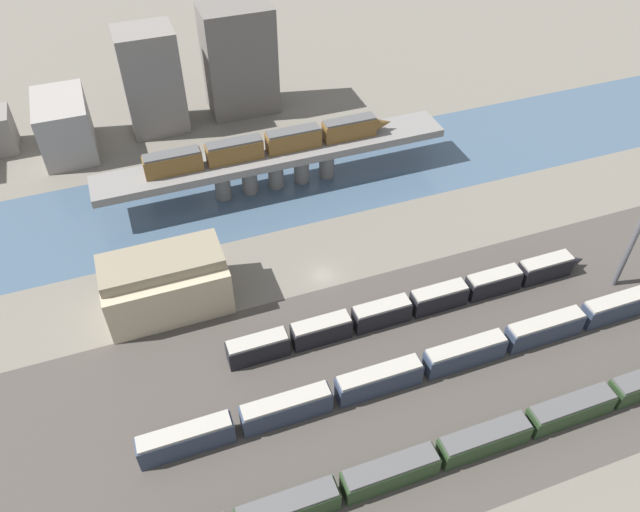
{
  "coord_description": "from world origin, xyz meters",
  "views": [
    {
      "loc": [
        -25.96,
        -70.2,
        74.3
      ],
      "look_at": [
        0.0,
        1.45,
        3.2
      ],
      "focal_mm": 35.0,
      "sensor_mm": 36.0,
      "label": 1
    }
  ],
  "objects": [
    {
      "name": "train_yard_mid",
      "position": [
        21.18,
        -24.2,
        2.05
      ],
      "size": [
        112.18,
        2.67,
        4.17
      ],
      "color": "#2D384C",
      "rests_on": "ground"
    },
    {
      "name": "warehouse_building",
      "position": [
        -25.41,
        2.43,
        4.8
      ],
      "size": [
        18.99,
        11.4,
        10.11
      ],
      "color": "tan",
      "rests_on": "ground"
    },
    {
      "name": "bridge",
      "position": [
        -0.0,
        26.91,
        6.21
      ],
      "size": [
        68.4,
        8.06,
        8.01
      ],
      "color": "slate",
      "rests_on": "ground"
    },
    {
      "name": "train_on_bridge",
      "position": [
        -0.67,
        26.91,
        9.98
      ],
      "size": [
        48.51,
        2.94,
        4.02
      ],
      "color": "brown",
      "rests_on": "bridge"
    },
    {
      "name": "ground_plane",
      "position": [
        0.0,
        0.0,
        0.0
      ],
      "size": [
        400.0,
        400.0,
        0.0
      ],
      "primitive_type": "plane",
      "color": "#666056"
    },
    {
      "name": "city_block_center",
      "position": [
        -37.31,
        53.89,
        5.96
      ],
      "size": [
        10.28,
        15.91,
        11.93
      ],
      "primitive_type": "cube",
      "color": "gray",
      "rests_on": "ground"
    },
    {
      "name": "railbed_yard",
      "position": [
        0.0,
        -24.0,
        0.0
      ],
      "size": [
        280.0,
        42.0,
        0.01
      ],
      "primitive_type": "cube",
      "color": "#423D38",
      "rests_on": "ground"
    },
    {
      "name": "river_water",
      "position": [
        0.0,
        26.91,
        0.0
      ],
      "size": [
        320.0,
        26.59,
        0.01
      ],
      "primitive_type": "cube",
      "color": "#3D5166",
      "rests_on": "ground"
    },
    {
      "name": "train_yard_near",
      "position": [
        10.12,
        -37.25,
        1.82
      ],
      "size": [
        96.83,
        2.97,
        3.71
      ],
      "color": "#23381E",
      "rests_on": "ground"
    },
    {
      "name": "train_yard_far",
      "position": [
        10.98,
        -12.84,
        1.91
      ],
      "size": [
        62.05,
        2.81,
        3.89
      ],
      "color": "black",
      "rests_on": "ground"
    },
    {
      "name": "signal_tower",
      "position": [
        44.94,
        -18.37,
        7.87
      ],
      "size": [
        1.0,
        0.91,
        15.91
      ],
      "color": "#4C4C51",
      "rests_on": "ground"
    },
    {
      "name": "city_block_right",
      "position": [
        -17.92,
        57.07,
        11.21
      ],
      "size": [
        12.05,
        9.95,
        22.42
      ],
      "primitive_type": "cube",
      "color": "slate",
      "rests_on": "ground"
    },
    {
      "name": "city_block_far_right",
      "position": [
        1.67,
        58.57,
        11.98
      ],
      "size": [
        15.2,
        10.01,
        23.96
      ],
      "primitive_type": "cube",
      "color": "#605B56",
      "rests_on": "ground"
    }
  ]
}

